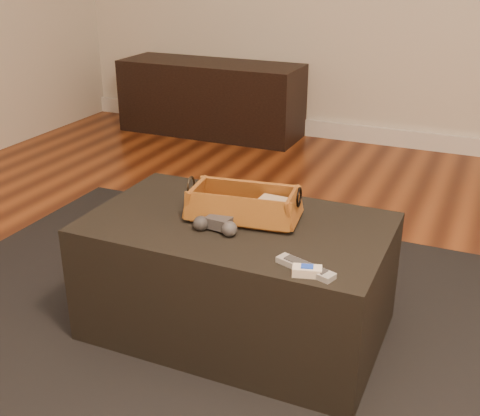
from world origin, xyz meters
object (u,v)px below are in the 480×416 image
at_px(silver_remote, 305,267).
at_px(cream_gadget, 307,271).
at_px(tv_remote, 237,213).
at_px(media_cabinet, 211,98).
at_px(wicker_basket, 244,206).
at_px(game_controller, 217,225).
at_px(ottoman, 237,276).

bearing_deg(silver_remote, cream_gadget, -62.34).
distance_m(tv_remote, cream_gadget, 0.43).
distance_m(media_cabinet, wicker_basket, 2.55).
relative_size(game_controller, silver_remote, 0.81).
distance_m(tv_remote, wicker_basket, 0.03).
bearing_deg(tv_remote, game_controller, -113.95).
bearing_deg(wicker_basket, silver_remote, -40.51).
bearing_deg(silver_remote, media_cabinet, 121.78).
distance_m(wicker_basket, game_controller, 0.14).
relative_size(wicker_basket, silver_remote, 2.11).
height_order(ottoman, cream_gadget, cream_gadget).
height_order(media_cabinet, tv_remote, media_cabinet).
bearing_deg(wicker_basket, tv_remote, -135.21).
bearing_deg(media_cabinet, game_controller, -63.06).
height_order(media_cabinet, ottoman, media_cabinet).
relative_size(tv_remote, cream_gadget, 2.20).
bearing_deg(tv_remote, media_cabinet, 104.61).
distance_m(wicker_basket, cream_gadget, 0.43).
distance_m(media_cabinet, cream_gadget, 2.95).
height_order(ottoman, tv_remote, tv_remote).
height_order(media_cabinet, silver_remote, media_cabinet).
relative_size(ottoman, wicker_basket, 2.52).
bearing_deg(game_controller, cream_gadget, -23.15).
height_order(tv_remote, game_controller, game_controller).
bearing_deg(game_controller, media_cabinet, 116.94).
bearing_deg(silver_remote, game_controller, 159.55).
xyz_separation_m(ottoman, game_controller, (-0.03, -0.10, 0.23)).
relative_size(media_cabinet, silver_remote, 7.07).
bearing_deg(tv_remote, wicker_basket, 30.87).
bearing_deg(silver_remote, tv_remote, 142.84).
relative_size(game_controller, cream_gadget, 1.70).
bearing_deg(tv_remote, cream_gadget, -52.63).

